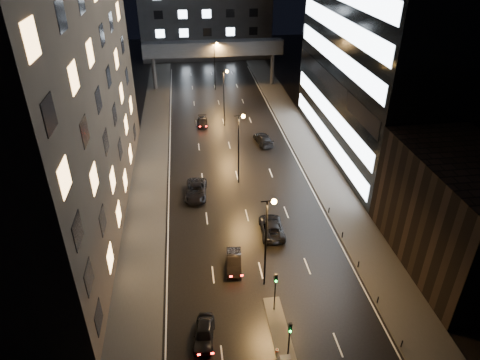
{
  "coord_description": "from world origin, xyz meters",
  "views": [
    {
      "loc": [
        -6.54,
        -23.0,
        30.97
      ],
      "look_at": [
        -0.61,
        21.96,
        4.0
      ],
      "focal_mm": 32.0,
      "sensor_mm": 36.0,
      "label": 1
    }
  ],
  "objects": [
    {
      "name": "car_toward_a",
      "position": [
        2.36,
        16.2,
        0.78
      ],
      "size": [
        2.81,
        5.69,
        1.55
      ],
      "primitive_type": "imported",
      "rotation": [
        0.0,
        0.0,
        3.1
      ],
      "color": "black",
      "rests_on": "ground"
    },
    {
      "name": "car_toward_b",
      "position": [
        5.63,
        39.92,
        0.79
      ],
      "size": [
        2.89,
        5.69,
        1.58
      ],
      "primitive_type": "imported",
      "rotation": [
        0.0,
        0.0,
        3.27
      ],
      "color": "black",
      "rests_on": "ground"
    },
    {
      "name": "car_away_d",
      "position": [
        -3.91,
        48.67,
        0.64
      ],
      "size": [
        1.94,
        4.45,
        1.28
      ],
      "primitive_type": "imported",
      "rotation": [
        0.0,
        0.0,
        -0.03
      ],
      "color": "black",
      "rests_on": "ground"
    },
    {
      "name": "skybridge",
      "position": [
        0.0,
        70.0,
        8.34
      ],
      "size": [
        30.0,
        3.0,
        10.0
      ],
      "color": "#333335",
      "rests_on": "ground"
    },
    {
      "name": "sidewalk_left",
      "position": [
        -12.5,
        35.0,
        0.07
      ],
      "size": [
        5.0,
        110.0,
        0.15
      ],
      "primitive_type": "cube",
      "color": "#383533",
      "rests_on": "ground"
    },
    {
      "name": "streetlight_far",
      "position": [
        0.16,
        68.0,
        6.5
      ],
      "size": [
        1.45,
        0.5,
        10.15
      ],
      "color": "black",
      "rests_on": "ground"
    },
    {
      "name": "car_away_c",
      "position": [
        -6.04,
        25.36,
        0.82
      ],
      "size": [
        3.22,
        6.09,
        1.63
      ],
      "primitive_type": "imported",
      "rotation": [
        0.0,
        0.0,
        -0.09
      ],
      "color": "black",
      "rests_on": "ground"
    },
    {
      "name": "traffic_signal_far",
      "position": [
        0.3,
        -1.01,
        3.09
      ],
      "size": [
        0.28,
        0.34,
        4.4
      ],
      "color": "black",
      "rests_on": "median_island"
    },
    {
      "name": "car_away_a",
      "position": [
        -6.35,
        2.13,
        0.72
      ],
      "size": [
        2.26,
        4.41,
        1.43
      ],
      "primitive_type": "imported",
      "rotation": [
        0.0,
        0.0,
        -0.14
      ],
      "color": "black",
      "rests_on": "ground"
    },
    {
      "name": "median_island",
      "position": [
        0.3,
        2.0,
        0.07
      ],
      "size": [
        1.6,
        8.0,
        0.15
      ],
      "primitive_type": "cube",
      "color": "#383533",
      "rests_on": "ground"
    },
    {
      "name": "ground",
      "position": [
        0.0,
        40.0,
        0.0
      ],
      "size": [
        160.0,
        160.0,
        0.0
      ],
      "primitive_type": "plane",
      "color": "black",
      "rests_on": "ground"
    },
    {
      "name": "streetlight_mid_a",
      "position": [
        0.16,
        28.0,
        6.5
      ],
      "size": [
        1.45,
        0.5,
        10.15
      ],
      "color": "black",
      "rests_on": "ground"
    },
    {
      "name": "traffic_signal_near",
      "position": [
        0.3,
        4.49,
        3.09
      ],
      "size": [
        0.28,
        0.34,
        4.4
      ],
      "color": "black",
      "rests_on": "median_island"
    },
    {
      "name": "building_far",
      "position": [
        0.0,
        98.0,
        12.5
      ],
      "size": [
        34.0,
        14.0,
        25.0
      ],
      "primitive_type": "cube",
      "color": "#333335",
      "rests_on": "ground"
    },
    {
      "name": "car_away_b",
      "position": [
        -2.72,
        10.84,
        0.71
      ],
      "size": [
        1.95,
        4.47,
        1.43
      ],
      "primitive_type": "imported",
      "rotation": [
        0.0,
        0.0,
        -0.1
      ],
      "color": "black",
      "rests_on": "ground"
    },
    {
      "name": "cone_a",
      "position": [
        -0.36,
        -0.04,
        0.27
      ],
      "size": [
        0.44,
        0.44,
        0.54
      ],
      "primitive_type": "cone",
      "rotation": [
        0.0,
        0.0,
        -0.32
      ],
      "color": "#FB3D0D",
      "rests_on": "ground"
    },
    {
      "name": "streetlight_near",
      "position": [
        0.16,
        8.0,
        6.5
      ],
      "size": [
        1.45,
        0.5,
        10.15
      ],
      "color": "black",
      "rests_on": "ground"
    },
    {
      "name": "building_right_low",
      "position": [
        20.0,
        9.0,
        6.0
      ],
      "size": [
        10.0,
        18.0,
        12.0
      ],
      "primitive_type": "cube",
      "color": "black",
      "rests_on": "ground"
    },
    {
      "name": "bollard_row",
      "position": [
        10.2,
        6.5,
        0.45
      ],
      "size": [
        0.12,
        25.12,
        0.9
      ],
      "color": "black",
      "rests_on": "ground"
    },
    {
      "name": "streetlight_mid_b",
      "position": [
        0.16,
        48.0,
        6.5
      ],
      "size": [
        1.45,
        0.5,
        10.15
      ],
      "color": "black",
      "rests_on": "ground"
    },
    {
      "name": "sidewalk_right",
      "position": [
        12.5,
        35.0,
        0.07
      ],
      "size": [
        5.0,
        110.0,
        0.15
      ],
      "primitive_type": "cube",
      "color": "#383533",
      "rests_on": "ground"
    },
    {
      "name": "building_left",
      "position": [
        -22.5,
        24.0,
        20.0
      ],
      "size": [
        15.0,
        48.0,
        40.0
      ],
      "primitive_type": "cube",
      "color": "#2D2319",
      "rests_on": "ground"
    }
  ]
}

